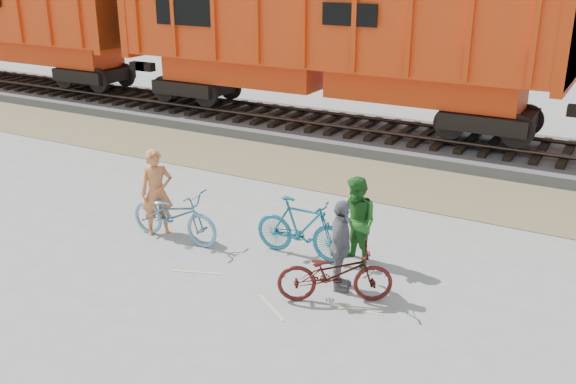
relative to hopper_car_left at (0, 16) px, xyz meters
name	(u,v)px	position (x,y,z in m)	size (l,w,h in m)	color
ground	(268,267)	(18.25, -9.00, -3.01)	(120.00, 120.00, 0.00)	#9E9E99
gravel_strip	(380,180)	(18.25, -3.50, -3.00)	(120.00, 3.00, 0.02)	#867953
ballast_bed	(424,142)	(18.25, 0.00, -2.86)	(120.00, 4.00, 0.30)	slate
track	(425,132)	(18.25, 0.00, -2.53)	(120.00, 2.60, 0.24)	black
hopper_car_left	(0,16)	(0.00, 0.00, 0.00)	(14.00, 3.13, 4.65)	black
hopper_car_center	(328,37)	(15.00, 0.00, 0.00)	(14.00, 3.13, 4.65)	black
bicycle_blue	(174,215)	(16.03, -8.86, -2.47)	(0.71, 2.03, 1.07)	#6394B5
bicycle_teal	(302,228)	(18.58, -8.28, -2.43)	(0.54, 1.90, 1.14)	#176983
bicycle_maroon	(335,273)	(19.83, -9.48, -2.51)	(0.65, 1.87, 0.98)	#45130F
person_solo	(157,192)	(15.53, -8.76, -2.13)	(0.64, 0.42, 1.76)	#CD7340
person_man	(357,222)	(19.58, -8.08, -2.18)	(0.81, 0.63, 1.66)	#256722
person_woman	(340,246)	(19.73, -9.08, -2.21)	(0.93, 0.39, 1.59)	slate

